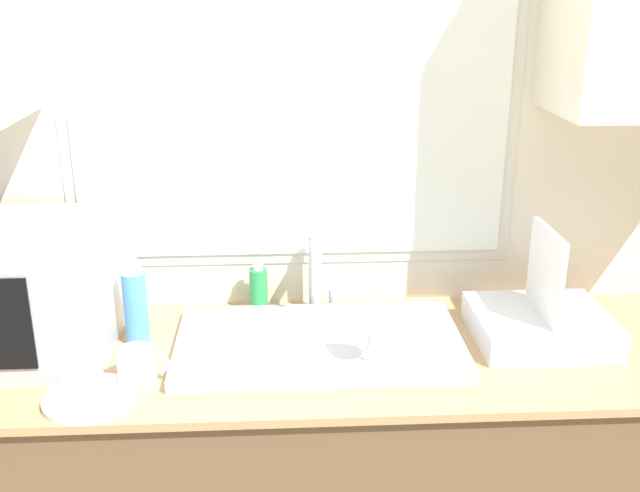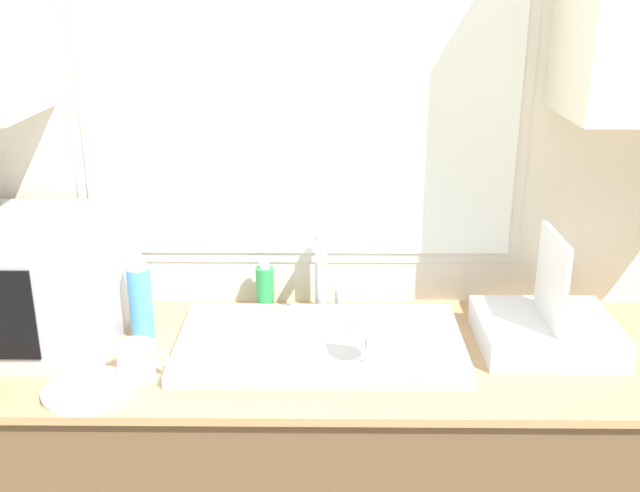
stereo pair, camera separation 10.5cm
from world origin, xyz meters
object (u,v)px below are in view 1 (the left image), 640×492
wine_glass (369,315)px  mug_near_sink (138,366)px  spray_bottle (135,298)px  microwave (3,289)px  dish_rack (540,322)px  faucet (317,270)px  soap_bottle (259,289)px

wine_glass → mug_near_sink: bearing=-178.4°
spray_bottle → wine_glass: size_ratio=1.29×
spray_bottle → wine_glass: 0.58m
microwave → dish_rack: size_ratio=1.55×
faucet → dish_rack: bearing=-18.6°
faucet → wine_glass: faucet is taller
microwave → soap_bottle: size_ratio=3.32×
dish_rack → mug_near_sink: bearing=-170.5°
microwave → mug_near_sink: (0.34, -0.19, -0.11)m
faucet → dish_rack: size_ratio=0.65×
faucet → spray_bottle: bearing=-161.5°
microwave → dish_rack: (1.31, -0.03, -0.11)m
spray_bottle → mug_near_sink: bearing=-80.3°
soap_bottle → wine_glass: (0.26, -0.34, 0.08)m
faucet → microwave: 0.78m
spray_bottle → soap_bottle: spray_bottle is taller
microwave → dish_rack: bearing=-1.3°
spray_bottle → dish_rack: bearing=-2.0°
dish_rack → mug_near_sink: 0.98m
spray_bottle → wine_glass: spray_bottle is taller
spray_bottle → microwave: bearing=-179.0°
microwave → mug_near_sink: bearing=-29.2°
faucet → microwave: (-0.76, -0.16, 0.03)m
soap_bottle → mug_near_sink: size_ratio=1.32×
wine_glass → dish_rack: bearing=18.2°
dish_rack → soap_bottle: 0.73m
microwave → wine_glass: (0.86, -0.18, -0.01)m
faucet → mug_near_sink: faucet is taller
faucet → mug_near_sink: 0.55m
soap_bottle → mug_near_sink: soap_bottle is taller
microwave → soap_bottle: bearing=15.5°
dish_rack → spray_bottle: dish_rack is taller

